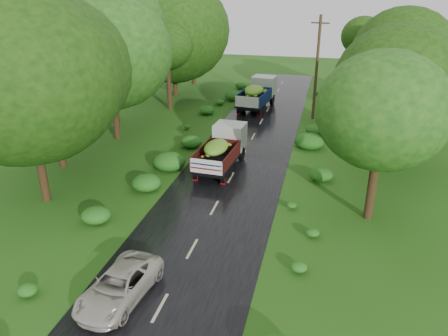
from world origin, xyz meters
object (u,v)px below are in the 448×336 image
(utility_pole, at_px, (317,67))
(car, at_px, (119,286))
(truck_far, at_px, (258,92))
(truck_near, at_px, (222,147))

(utility_pole, bearing_deg, car, -89.01)
(truck_far, bearing_deg, utility_pole, -16.50)
(truck_near, bearing_deg, truck_far, 94.29)
(truck_far, xyz_separation_m, utility_pole, (5.29, -2.30, 2.98))
(car, bearing_deg, truck_far, 95.46)
(utility_pole, bearing_deg, truck_near, -98.61)
(truck_near, distance_m, car, 13.44)
(truck_far, relative_size, utility_pole, 0.75)
(truck_near, height_order, utility_pole, utility_pole)
(truck_far, distance_m, utility_pole, 6.49)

